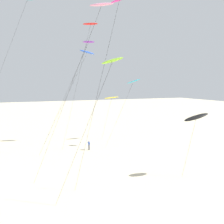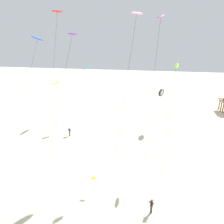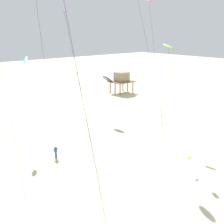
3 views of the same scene
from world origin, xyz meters
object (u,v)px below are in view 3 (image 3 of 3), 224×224
Objects in this scene: kite_cyan at (26,61)px; kite_black at (108,79)px; kite_magenta at (149,5)px; stilt_house at (122,78)px; kite_purple at (65,16)px; marker_flag at (189,161)px; kite_flyer_middle at (56,152)px; kite_lime at (168,48)px.

kite_black is (15.44, 0.61, -4.32)m from kite_cyan.
kite_magenta is (14.64, -9.50, 7.56)m from kite_cyan.
kite_cyan is 37.55m from stilt_house.
marker_flag is at bearing -59.80° from kite_purple.
kite_magenta is 9.67× the size of marker_flag.
marker_flag is (9.38, -13.60, 0.60)m from kite_flyer_middle.
kite_flyer_middle is at bearing -151.61° from kite_black.
kite_black is at bearing 33.32° from kite_purple.
marker_flag is at bearing -116.02° from kite_magenta.
kite_purple is 13.63m from kite_magenta.
marker_flag is at bearing -129.03° from kite_lime.
kite_flyer_middle is at bearing 124.61° from marker_flag.
stilt_house is at bearing 59.62° from kite_lime.
kite_purple reaches higher than kite_cyan.
kite_cyan is 2.21× the size of stilt_house.
kite_black reaches higher than marker_flag.
kite_flyer_middle is (-16.15, -8.73, -6.50)m from kite_black.
kite_flyer_middle is at bearing 174.87° from kite_magenta.
kite_cyan is 20.59m from kite_lime.
stilt_house is at bearing 54.02° from kite_magenta.
kite_purple is at bearing -146.68° from kite_black.
kite_lime is 2.50× the size of stilt_house.
kite_purple is (-16.03, 2.44, 4.13)m from kite_lime.
kite_cyan is 5.90× the size of marker_flag.
kite_cyan is at bearing -177.74° from kite_black.
kite_cyan reaches higher than kite_black.
kite_black reaches higher than stilt_house.
kite_cyan is 0.68× the size of kite_purple.
marker_flag is at bearing -106.86° from kite_black.
kite_magenta is 23.99m from kite_flyer_middle.
stilt_house reaches higher than marker_flag.
kite_purple reaches higher than kite_flyer_middle.
stilt_house is at bearing 37.71° from kite_purple.
kite_magenta is (13.49, -0.71, 1.81)m from kite_purple.
kite_cyan is 25.52m from marker_flag.
kite_lime is 8.42× the size of kite_flyer_middle.
kite_flyer_middle is (-1.86, 0.67, -16.57)m from kite_purple.
kite_purple is at bearing 171.36° from kite_lime.
kite_lime reaches higher than stilt_house.
kite_magenta is 35.00m from stilt_house.
kite_flyer_middle is (-17.89, 3.10, -12.44)m from kite_lime.
kite_magenta reaches higher than kite_black.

